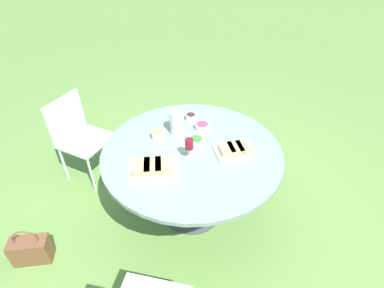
{
  "coord_description": "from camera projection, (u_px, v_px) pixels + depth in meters",
  "views": [
    {
      "loc": [
        0.24,
        1.89,
        2.29
      ],
      "look_at": [
        0.0,
        0.0,
        0.82
      ],
      "focal_mm": 28.0,
      "sensor_mm": 36.0,
      "label": 1
    }
  ],
  "objects": [
    {
      "name": "ground_plane",
      "position": [
        192.0,
        210.0,
        2.91
      ],
      "size": [
        40.0,
        40.0,
        0.0
      ],
      "primitive_type": "plane",
      "color": "#668E42"
    },
    {
      "name": "dining_table",
      "position": [
        192.0,
        159.0,
        2.51
      ],
      "size": [
        1.48,
        1.48,
        0.76
      ],
      "color": "#4C4C51",
      "rests_on": "ground_plane"
    },
    {
      "name": "chair_near_left",
      "position": [
        78.0,
        133.0,
        3.04
      ],
      "size": [
        0.59,
        0.6,
        0.89
      ],
      "color": "white",
      "rests_on": "ground_plane"
    },
    {
      "name": "water_pitcher",
      "position": [
        176.0,
        122.0,
        2.58
      ],
      "size": [
        0.12,
        0.11,
        0.21
      ],
      "color": "silver",
      "rests_on": "dining_table"
    },
    {
      "name": "wine_glass",
      "position": [
        189.0,
        145.0,
        2.28
      ],
      "size": [
        0.07,
        0.07,
        0.18
      ],
      "color": "silver",
      "rests_on": "dining_table"
    },
    {
      "name": "platter_bread_main",
      "position": [
        235.0,
        149.0,
        2.4
      ],
      "size": [
        0.34,
        0.25,
        0.07
      ],
      "color": "white",
      "rests_on": "dining_table"
    },
    {
      "name": "platter_charcuterie",
      "position": [
        153.0,
        168.0,
        2.23
      ],
      "size": [
        0.37,
        0.27,
        0.07
      ],
      "color": "white",
      "rests_on": "dining_table"
    },
    {
      "name": "bowl_fries",
      "position": [
        158.0,
        134.0,
        2.55
      ],
      "size": [
        0.11,
        0.11,
        0.07
      ],
      "color": "white",
      "rests_on": "dining_table"
    },
    {
      "name": "bowl_salad",
      "position": [
        196.0,
        141.0,
        2.49
      ],
      "size": [
        0.14,
        0.14,
        0.06
      ],
      "color": "beige",
      "rests_on": "dining_table"
    },
    {
      "name": "bowl_olives",
      "position": [
        191.0,
        117.0,
        2.79
      ],
      "size": [
        0.1,
        0.1,
        0.05
      ],
      "color": "beige",
      "rests_on": "dining_table"
    },
    {
      "name": "bowl_dip_red",
      "position": [
        202.0,
        126.0,
        2.67
      ],
      "size": [
        0.13,
        0.13,
        0.05
      ],
      "color": "silver",
      "rests_on": "dining_table"
    },
    {
      "name": "cup_water_near",
      "position": [
        180.0,
        120.0,
        2.72
      ],
      "size": [
        0.07,
        0.07,
        0.08
      ],
      "color": "silver",
      "rests_on": "dining_table"
    },
    {
      "name": "handbag",
      "position": [
        31.0,
        250.0,
        2.43
      ],
      "size": [
        0.3,
        0.14,
        0.37
      ],
      "color": "brown",
      "rests_on": "ground_plane"
    }
  ]
}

